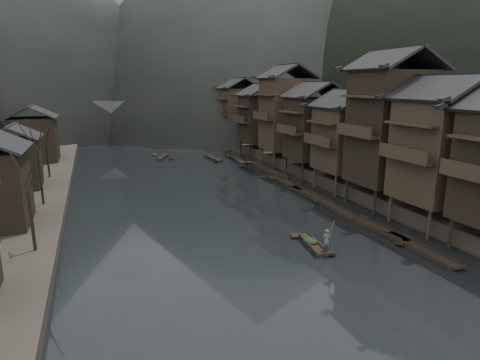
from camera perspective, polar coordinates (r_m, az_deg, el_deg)
name	(u,v)px	position (r m, az deg, el deg)	size (l,w,h in m)	color
water	(258,247)	(32.88, 2.54, -9.51)	(300.00, 300.00, 0.00)	black
right_bank	(342,145)	(83.29, 14.31, 4.84)	(40.00, 200.00, 1.80)	#2D2823
stilt_houses	(322,114)	(55.47, 11.64, 9.16)	(9.00, 67.60, 16.60)	black
left_houses	(8,153)	(49.31, -30.16, 3.29)	(8.10, 53.20, 8.73)	black
bare_trees	(28,164)	(37.18, -27.93, 2.05)	(3.87, 41.73, 7.75)	black
moored_sampans	(262,169)	(61.08, 3.10, 1.54)	(3.12, 72.04, 0.47)	black
midriver_boats	(189,157)	(71.42, -7.31, 3.20)	(10.53, 10.64, 0.45)	black
stone_bridge	(144,117)	(100.87, -13.55, 8.73)	(40.00, 6.00, 9.00)	#4C4C4F
hero_sampan	(312,244)	(33.35, 10.20, -8.99)	(1.69, 4.83, 0.43)	black
cargo_heap	(311,237)	(33.30, 10.00, -8.01)	(1.05, 1.37, 0.63)	black
boatman	(327,238)	(31.77, 12.22, -8.02)	(0.67, 0.44, 1.85)	#545457
bamboo_pole	(331,204)	(31.00, 12.78, -3.31)	(0.06, 0.06, 4.32)	#8C7A51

